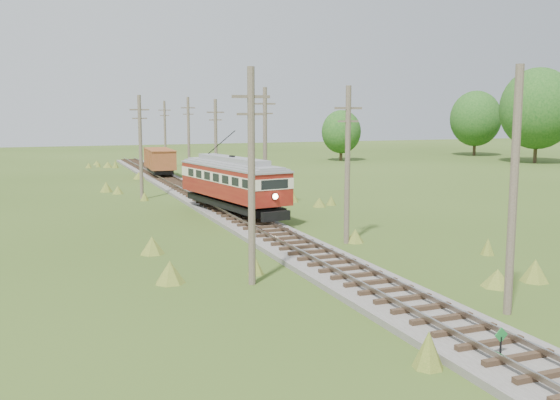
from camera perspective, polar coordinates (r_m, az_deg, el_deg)
name	(u,v)px	position (r m, az deg, el deg)	size (l,w,h in m)	color
ground	(544,383)	(18.72, 23.01, -15.15)	(260.00, 260.00, 0.00)	#314615
railbed_main	(213,204)	(48.30, -6.13, -0.35)	(3.60, 96.00, 0.57)	#605B54
switch_marker	(501,342)	(19.38, 19.54, -12.16)	(0.45, 0.06, 1.08)	black
streetcar	(232,180)	(43.01, -4.38, 1.81)	(4.66, 12.02, 5.43)	black
gondola	(160,160)	(70.10, -10.96, 3.61)	(2.96, 8.07, 2.64)	black
gravel_pile	(218,178)	(63.47, -5.71, 2.05)	(3.76, 3.99, 1.37)	gray
utility_pole_r_1	(513,192)	(23.22, 20.56, 0.66)	(0.30, 0.30, 8.80)	brown
utility_pole_r_2	(348,163)	(34.08, 6.19, 3.34)	(1.60, 0.30, 8.60)	brown
utility_pole_r_3	(265,147)	(45.95, -1.37, 4.83)	(1.60, 0.30, 9.00)	brown
utility_pole_r_4	(216,144)	(58.30, -5.89, 5.16)	(1.60, 0.30, 8.40)	brown
utility_pole_r_5	(189,136)	(70.99, -8.35, 5.82)	(1.60, 0.30, 8.90)	brown
utility_pole_r_6	(165,133)	(83.68, -10.47, 6.01)	(1.60, 0.30, 8.70)	brown
utility_pole_l_a	(251,175)	(25.63, -2.62, 2.32)	(1.60, 0.30, 9.00)	brown
utility_pole_l_b	(141,146)	(52.84, -12.64, 4.83)	(1.60, 0.30, 8.60)	brown
tree_right_4	(538,109)	(96.53, 22.50, 7.73)	(10.50, 10.50, 13.53)	#38281C
tree_right_5	(476,119)	(109.96, 17.45, 7.12)	(8.40, 8.40, 10.82)	#38281C
tree_mid_b	(341,132)	(94.25, 5.62, 6.23)	(5.88, 5.88, 7.57)	#38281C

